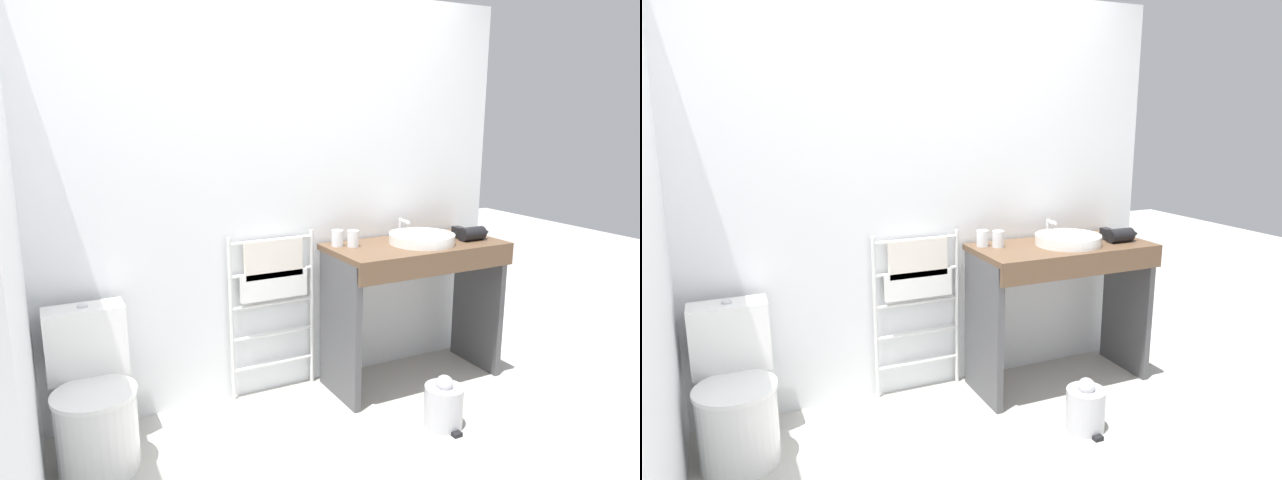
% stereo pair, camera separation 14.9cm
% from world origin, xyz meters
% --- Properties ---
extents(wall_back, '(3.00, 0.12, 2.36)m').
position_xyz_m(wall_back, '(0.00, 1.32, 1.18)').
color(wall_back, silver).
rests_on(wall_back, ground_plane).
extents(toilet, '(0.39, 0.54, 0.75)m').
position_xyz_m(toilet, '(-1.14, 0.94, 0.31)').
color(toilet, white).
rests_on(toilet, ground_plane).
extents(towel_radiator, '(0.54, 0.06, 0.99)m').
position_xyz_m(towel_radiator, '(-0.09, 1.21, 0.70)').
color(towel_radiator, silver).
rests_on(towel_radiator, ground_plane).
extents(vanity_counter, '(1.09, 0.52, 0.90)m').
position_xyz_m(vanity_counter, '(0.76, 0.97, 0.62)').
color(vanity_counter, brown).
rests_on(vanity_counter, ground_plane).
extents(sink_basin, '(0.40, 0.40, 0.06)m').
position_xyz_m(sink_basin, '(0.78, 0.96, 0.93)').
color(sink_basin, white).
rests_on(sink_basin, vanity_counter).
extents(faucet, '(0.02, 0.10, 0.12)m').
position_xyz_m(faucet, '(0.78, 1.17, 0.97)').
color(faucet, silver).
rests_on(faucet, vanity_counter).
extents(cup_near_wall, '(0.07, 0.07, 0.10)m').
position_xyz_m(cup_near_wall, '(0.29, 1.13, 0.94)').
color(cup_near_wall, white).
rests_on(cup_near_wall, vanity_counter).
extents(cup_near_edge, '(0.07, 0.07, 0.10)m').
position_xyz_m(cup_near_edge, '(0.37, 1.08, 0.94)').
color(cup_near_edge, white).
rests_on(cup_near_edge, vanity_counter).
extents(hair_dryer, '(0.22, 0.17, 0.09)m').
position_xyz_m(hair_dryer, '(1.13, 0.90, 0.94)').
color(hair_dryer, black).
rests_on(hair_dryer, vanity_counter).
extents(trash_bin, '(0.21, 0.24, 0.30)m').
position_xyz_m(trash_bin, '(0.58, 0.43, 0.13)').
color(trash_bin, '#B7B7BC').
rests_on(trash_bin, ground_plane).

